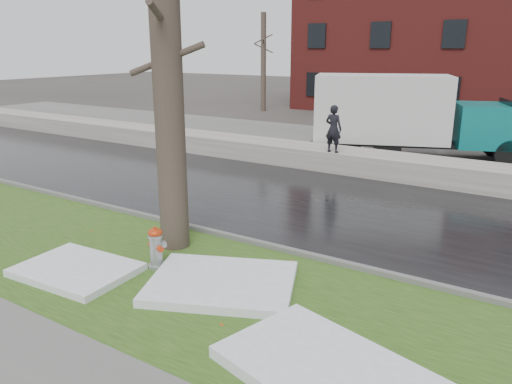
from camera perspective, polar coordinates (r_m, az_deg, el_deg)
The scene contains 16 objects.
ground at distance 10.92m, azimuth -6.65°, elevation -6.93°, with size 120.00×120.00×0.00m, color #47423D.
verge at distance 10.07m, azimuth -11.19°, elevation -9.10°, with size 60.00×4.50×0.04m, color #274517.
road at distance 14.45m, azimuth 4.65°, elevation -0.96°, with size 60.00×7.00×0.03m, color black.
parking_lot at distance 22.11m, azimuth 15.14°, elevation 4.56°, with size 60.00×9.00×0.03m, color slate.
curb at distance 11.62m, azimuth -3.54°, elevation -5.01°, with size 60.00×0.15×0.14m, color slate.
snowbank at distance 18.06m, azimuth 10.99°, elevation 3.47°, with size 60.00×1.60×0.75m, color #B8B1A8.
brick_building at distance 37.99m, azimuth 27.00°, elevation 15.65°, with size 26.00×12.00×10.00m, color maroon.
bg_tree_left at distance 34.98m, azimuth 0.85°, elevation 14.69°, with size 1.40×1.62×6.50m.
bg_tree_center at distance 35.95m, azimuth 12.79°, elevation 14.35°, with size 1.40×1.62×6.50m.
fire_hydrant at distance 10.09m, azimuth -11.35°, elevation -6.05°, with size 0.43×0.40×0.87m.
tree at distance 10.47m, azimuth -10.15°, elevation 14.27°, with size 1.55×1.79×7.78m.
box_truck at distance 20.58m, azimuth 16.97°, elevation 8.41°, with size 9.64×5.10×3.25m.
worker at distance 17.49m, azimuth 8.84°, elevation 7.15°, with size 0.60×0.39×1.64m, color black.
snow_patch_near at distance 9.30m, azimuth -3.92°, elevation -10.34°, with size 2.60×2.00×0.16m, color white.
snow_patch_far at distance 10.42m, azimuth -19.83°, elevation -8.36°, with size 2.20×1.60×0.14m, color white.
snow_patch_side at distance 7.12m, azimuth 8.08°, elevation -19.55°, with size 2.80×1.80×0.18m, color white.
Camera 1 is at (6.43, -7.72, 4.27)m, focal length 35.00 mm.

